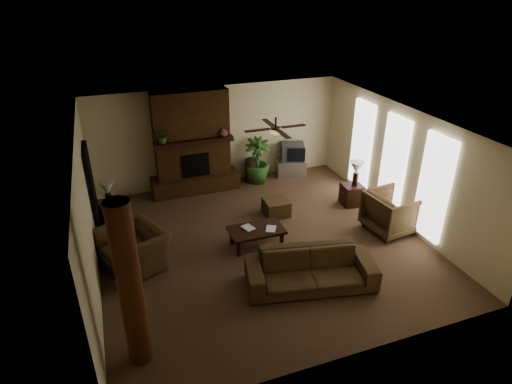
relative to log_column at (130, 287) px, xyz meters
name	(u,v)px	position (x,y,z in m)	size (l,w,h in m)	color
room_shell	(262,187)	(2.95, 2.40, 0.00)	(7.00, 7.00, 7.00)	brown
fireplace	(193,151)	(2.15, 5.62, -0.24)	(2.40, 0.70, 2.80)	#513115
windows	(393,164)	(6.40, 2.60, -0.05)	(0.08, 3.65, 2.35)	white
log_column	(130,287)	(0.00, 0.00, 0.00)	(0.36, 0.36, 2.80)	#5B2D16
doorway	(92,191)	(-0.49, 4.20, -0.35)	(0.10, 1.00, 2.10)	black
ceiling_fan	(276,130)	(3.35, 2.70, 1.13)	(1.35, 1.35, 0.37)	black
sofa	(311,264)	(3.31, 0.71, -0.92)	(2.47, 0.72, 0.97)	#503B22
armchair_left	(133,243)	(0.17, 2.51, -0.84)	(1.28, 0.83, 1.12)	#503B22
armchair_right	(392,210)	(5.99, 1.88, -0.86)	(1.05, 0.98, 1.08)	#503B22
coffee_table	(257,231)	(2.80, 2.35, -1.03)	(1.20, 0.70, 0.43)	black
ottoman	(276,207)	(3.75, 3.51, -1.20)	(0.60, 0.60, 0.40)	#503B22
tv_stand	(291,168)	(5.07, 5.55, -1.15)	(0.85, 0.50, 0.50)	silver
tv	(293,152)	(5.10, 5.54, -0.64)	(0.78, 0.70, 0.52)	#3C3D3F
floor_vase	(251,168)	(3.78, 5.55, -0.97)	(0.34, 0.34, 0.77)	#30241B
floor_plant	(257,170)	(3.96, 5.51, -1.03)	(0.74, 1.31, 0.74)	#305923
side_table_left	(113,216)	(-0.15, 4.29, -1.12)	(0.50, 0.50, 0.55)	black
lamp_left	(107,190)	(-0.17, 4.26, -0.40)	(0.36, 0.36, 0.65)	black
side_table_right	(352,195)	(5.82, 3.33, -1.12)	(0.50, 0.50, 0.55)	black
lamp_right	(356,169)	(5.87, 3.33, -0.40)	(0.44, 0.44, 0.65)	black
mantel_plant	(163,137)	(1.35, 5.40, 0.32)	(0.38, 0.42, 0.33)	#305923
mantel_vase	(223,132)	(2.96, 5.37, 0.27)	(0.22, 0.23, 0.22)	brown
book_a	(244,224)	(2.53, 2.40, -0.83)	(0.22, 0.03, 0.29)	#999999
book_b	(266,223)	(2.99, 2.27, -0.82)	(0.21, 0.02, 0.29)	#999999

